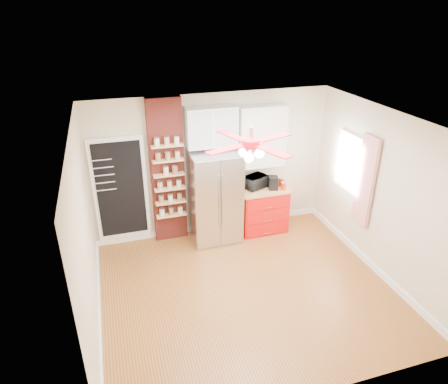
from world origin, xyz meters
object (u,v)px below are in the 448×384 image
object	(u,v)px
ceiling_fan	(251,144)
canister_left	(284,186)
fridge	(215,197)
toaster_oven	(255,182)
pantry_jar_oats	(166,171)
coffee_maker	(273,183)
red_cabinet	(262,209)

from	to	relation	value
ceiling_fan	canister_left	bearing A→B (deg)	49.86
fridge	toaster_oven	size ratio (longest dim) A/B	4.02
fridge	ceiling_fan	distance (m)	2.25
fridge	toaster_oven	world-z (taller)	fridge
canister_left	pantry_jar_oats	xyz separation A→B (m)	(-2.16, 0.27, 0.47)
canister_left	toaster_oven	bearing A→B (deg)	153.23
coffee_maker	toaster_oven	bearing A→B (deg)	170.06
ceiling_fan	coffee_maker	size ratio (longest dim) A/B	5.65
fridge	ceiling_fan	xyz separation A→B (m)	(0.05, -1.63, 1.55)
ceiling_fan	coffee_maker	xyz separation A→B (m)	(1.09, 1.59, -1.40)
coffee_maker	pantry_jar_oats	size ratio (longest dim) A/B	1.71
pantry_jar_oats	red_cabinet	bearing A→B (deg)	-2.78
coffee_maker	pantry_jar_oats	bearing A→B (deg)	-168.53
red_cabinet	fridge	bearing A→B (deg)	-177.05
fridge	toaster_oven	bearing A→B (deg)	7.71
toaster_oven	canister_left	size ratio (longest dim) A/B	3.10
toaster_oven	pantry_jar_oats	size ratio (longest dim) A/B	3.00
red_cabinet	ceiling_fan	xyz separation A→B (m)	(-0.92, -1.68, 1.97)
red_cabinet	toaster_oven	bearing A→B (deg)	154.94
fridge	coffee_maker	bearing A→B (deg)	-1.91
ceiling_fan	toaster_oven	distance (m)	2.37
fridge	pantry_jar_oats	distance (m)	1.03
fridge	pantry_jar_oats	bearing A→B (deg)	170.75
red_cabinet	canister_left	xyz separation A→B (m)	(0.35, -0.18, 0.52)
canister_left	coffee_maker	bearing A→B (deg)	152.75
red_cabinet	toaster_oven	distance (m)	0.59
toaster_oven	canister_left	bearing A→B (deg)	-51.07
toaster_oven	coffee_maker	world-z (taller)	coffee_maker
ceiling_fan	canister_left	world-z (taller)	ceiling_fan
toaster_oven	coffee_maker	distance (m)	0.34
red_cabinet	ceiling_fan	world-z (taller)	ceiling_fan
fridge	red_cabinet	size ratio (longest dim) A/B	1.86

